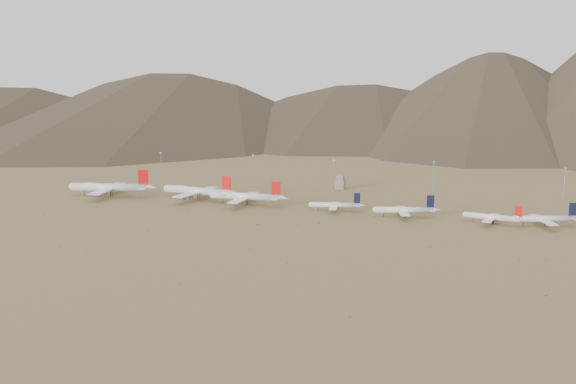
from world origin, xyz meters
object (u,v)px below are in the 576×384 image
(widebody_centre, at_px, (198,191))
(narrowbody_b, at_px, (406,210))
(widebody_east, at_px, (246,196))
(narrowbody_a, at_px, (336,205))
(widebody_west, at_px, (110,187))
(control_tower, at_px, (340,183))

(widebody_centre, bearing_deg, narrowbody_b, 1.74)
(widebody_east, height_order, narrowbody_a, widebody_east)
(narrowbody_a, bearing_deg, widebody_west, 170.09)
(widebody_east, distance_m, control_tower, 105.39)
(widebody_centre, xyz_separation_m, control_tower, (92.37, 87.13, -1.76))
(widebody_east, bearing_deg, widebody_centre, 168.52)
(narrowbody_b, height_order, control_tower, narrowbody_b)
(widebody_west, relative_size, narrowbody_b, 1.61)
(narrowbody_a, bearing_deg, control_tower, 91.88)
(widebody_east, xyz_separation_m, control_tower, (48.23, 93.70, -1.22))
(control_tower, bearing_deg, narrowbody_b, -52.78)
(widebody_centre, distance_m, narrowbody_b, 165.57)
(widebody_west, distance_m, narrowbody_a, 188.60)
(narrowbody_b, bearing_deg, widebody_centre, 160.57)
(control_tower, bearing_deg, widebody_west, -149.18)
(widebody_west, height_order, narrowbody_a, widebody_west)
(widebody_west, height_order, widebody_centre, widebody_west)
(widebody_east, distance_m, narrowbody_a, 70.83)
(narrowbody_b, bearing_deg, narrowbody_a, 159.98)
(widebody_east, relative_size, control_tower, 5.32)
(narrowbody_b, xyz_separation_m, control_tower, (-72.95, 96.06, 0.29))
(widebody_centre, bearing_deg, widebody_east, -3.64)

